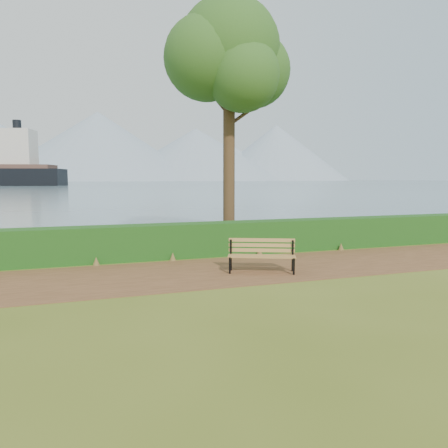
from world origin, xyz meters
name	(u,v)px	position (x,y,z in m)	size (l,w,h in m)	color
ground	(234,273)	(0.00, 0.00, 0.00)	(140.00, 140.00, 0.00)	#505F1B
path	(230,270)	(0.00, 0.30, 0.01)	(40.00, 3.40, 0.01)	#53341C
hedge	(204,239)	(0.00, 2.60, 0.50)	(32.00, 0.85, 1.00)	#153F12
water	(79,182)	(0.00, 260.00, 0.01)	(700.00, 510.00, 0.00)	#42586B
mountains	(64,149)	(-9.17, 406.05, 27.70)	(585.00, 190.00, 70.00)	#7C91A6
bench	(262,253)	(0.69, -0.14, 0.48)	(1.72, 1.11, 0.84)	black
tree	(229,55)	(1.50, 4.57, 6.57)	(4.57, 3.78, 8.83)	#331D14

